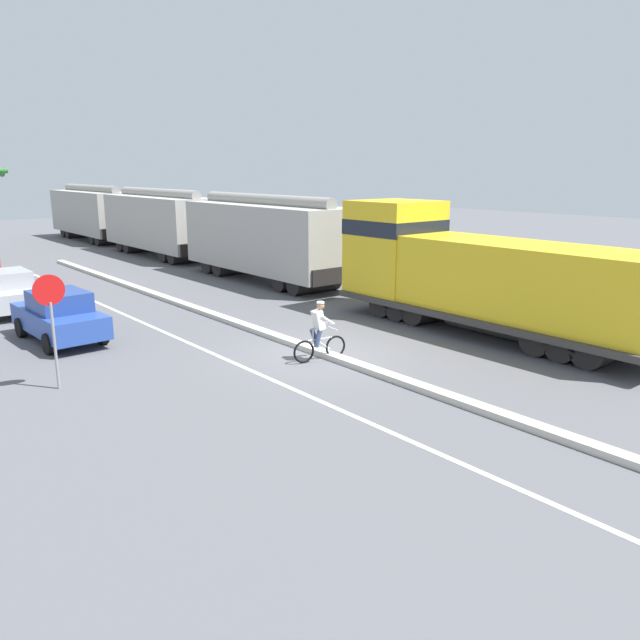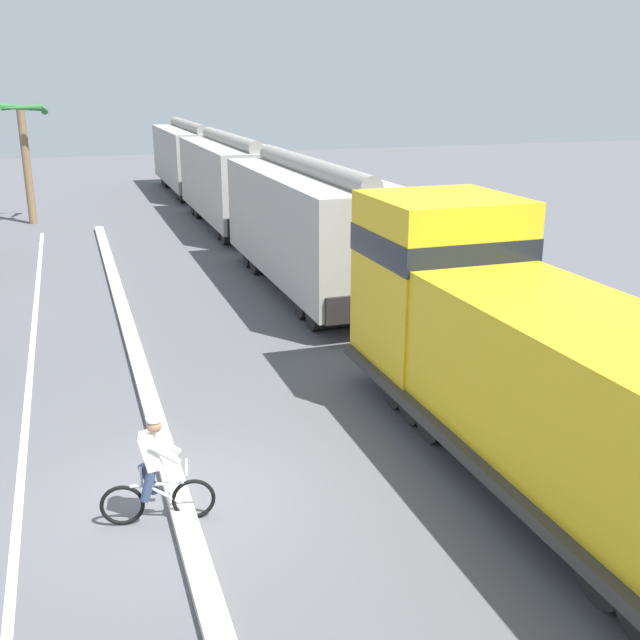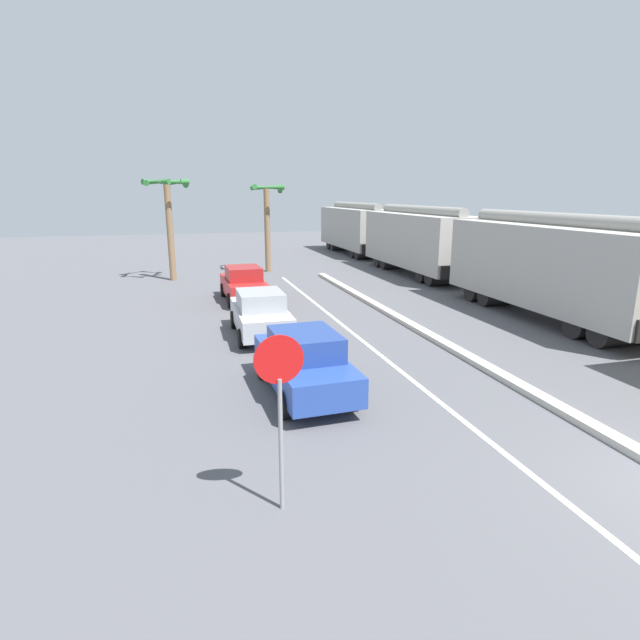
# 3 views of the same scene
# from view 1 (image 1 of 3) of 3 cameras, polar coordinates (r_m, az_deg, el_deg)

# --- Properties ---
(ground_plane) EXTENTS (120.00, 120.00, 0.00)m
(ground_plane) POSITION_cam_1_polar(r_m,az_deg,el_deg) (18.46, -0.07, -3.16)
(ground_plane) COLOR #56565B
(median_curb) EXTENTS (0.36, 36.00, 0.16)m
(median_curb) POSITION_cam_1_polar(r_m,az_deg,el_deg) (23.24, -9.47, 0.38)
(median_curb) COLOR beige
(median_curb) RESTS_ON ground
(lane_stripe) EXTENTS (0.14, 36.00, 0.01)m
(lane_stripe) POSITION_cam_1_polar(r_m,az_deg,el_deg) (22.20, -14.83, -0.72)
(lane_stripe) COLOR silver
(lane_stripe) RESTS_ON ground
(locomotive) EXTENTS (3.10, 11.61, 4.20)m
(locomotive) POSITION_cam_1_polar(r_m,az_deg,el_deg) (21.58, 13.60, 3.82)
(locomotive) COLOR gold
(locomotive) RESTS_ON ground
(hopper_car_lead) EXTENTS (2.90, 10.60, 4.18)m
(hopper_car_lead) POSITION_cam_1_polar(r_m,az_deg,el_deg) (30.37, -5.03, 7.43)
(hopper_car_lead) COLOR #A4A19A
(hopper_car_lead) RESTS_ON ground
(hopper_car_middle) EXTENTS (2.90, 10.60, 4.18)m
(hopper_car_middle) POSITION_cam_1_polar(r_m,az_deg,el_deg) (40.44, -14.47, 8.59)
(hopper_car_middle) COLOR #A6A39C
(hopper_car_middle) RESTS_ON ground
(hopper_car_trailing) EXTENTS (2.90, 10.60, 4.18)m
(hopper_car_trailing) POSITION_cam_1_polar(r_m,az_deg,el_deg) (51.17, -20.08, 9.18)
(hopper_car_trailing) COLOR #9F9D95
(hopper_car_trailing) RESTS_ON ground
(parked_car_blue) EXTENTS (1.97, 4.27, 1.62)m
(parked_car_blue) POSITION_cam_1_polar(r_m,az_deg,el_deg) (21.37, -22.73, 0.35)
(parked_car_blue) COLOR #28479E
(parked_car_blue) RESTS_ON ground
(parked_car_silver) EXTENTS (1.86, 4.21, 1.62)m
(parked_car_silver) POSITION_cam_1_polar(r_m,az_deg,el_deg) (26.51, -26.69, 2.36)
(parked_car_silver) COLOR #B7BABF
(parked_car_silver) RESTS_ON ground
(cyclist) EXTENTS (1.70, 0.52, 1.71)m
(cyclist) POSITION_cam_1_polar(r_m,az_deg,el_deg) (17.67, -0.06, -1.18)
(cyclist) COLOR black
(cyclist) RESTS_ON ground
(stop_sign) EXTENTS (0.76, 0.08, 2.88)m
(stop_sign) POSITION_cam_1_polar(r_m,az_deg,el_deg) (16.45, -23.39, 0.88)
(stop_sign) COLOR gray
(stop_sign) RESTS_ON ground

